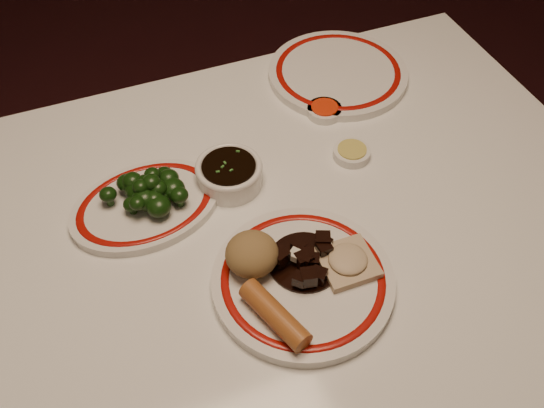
{
  "coord_description": "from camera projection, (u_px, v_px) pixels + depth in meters",
  "views": [
    {
      "loc": [
        -0.2,
        -0.53,
        1.49
      ],
      "look_at": [
        0.02,
        0.03,
        0.8
      ],
      "focal_mm": 40.0,
      "sensor_mm": 36.0,
      "label": 1
    }
  ],
  "objects": [
    {
      "name": "stirfry_heap",
      "position": [
        307.0,
        259.0,
        0.87
      ],
      "size": [
        0.11,
        0.11,
        0.03
      ],
      "color": "black",
      "rests_on": "main_plate"
    },
    {
      "name": "sweet_sour_dish",
      "position": [
        324.0,
        111.0,
        1.12
      ],
      "size": [
        0.06,
        0.06,
        0.02
      ],
      "color": "white",
      "rests_on": "dining_table"
    },
    {
      "name": "spring_roll",
      "position": [
        275.0,
        315.0,
        0.81
      ],
      "size": [
        0.07,
        0.12,
        0.03
      ],
      "primitive_type": "cylinder",
      "rotation": [
        1.57,
        0.0,
        0.33
      ],
      "color": "#AA6029",
      "rests_on": "main_plate"
    },
    {
      "name": "mustard_dish",
      "position": [
        352.0,
        153.0,
        1.04
      ],
      "size": [
        0.06,
        0.06,
        0.02
      ],
      "color": "white",
      "rests_on": "dining_table"
    },
    {
      "name": "dining_table",
      "position": [
        268.0,
        275.0,
        1.0
      ],
      "size": [
        1.2,
        0.9,
        0.75
      ],
      "color": "white",
      "rests_on": "ground"
    },
    {
      "name": "fried_wonton",
      "position": [
        348.0,
        261.0,
        0.87
      ],
      "size": [
        0.08,
        0.08,
        0.02
      ],
      "color": "#C3AD89",
      "rests_on": "main_plate"
    },
    {
      "name": "far_plate",
      "position": [
        338.0,
        73.0,
        1.19
      ],
      "size": [
        0.32,
        0.32,
        0.02
      ],
      "color": "white",
      "rests_on": "dining_table"
    },
    {
      "name": "soy_bowl",
      "position": [
        229.0,
        175.0,
        0.99
      ],
      "size": [
        0.11,
        0.11,
        0.04
      ],
      "color": "white",
      "rests_on": "dining_table"
    },
    {
      "name": "broccoli_pile",
      "position": [
        149.0,
        190.0,
        0.95
      ],
      "size": [
        0.13,
        0.1,
        0.05
      ],
      "color": "#23471C",
      "rests_on": "broccoli_plate"
    },
    {
      "name": "main_plate",
      "position": [
        303.0,
        281.0,
        0.87
      ],
      "size": [
        0.27,
        0.27,
        0.02
      ],
      "color": "white",
      "rests_on": "dining_table"
    },
    {
      "name": "broccoli_plate",
      "position": [
        146.0,
        205.0,
        0.96
      ],
      "size": [
        0.27,
        0.24,
        0.02
      ],
      "color": "white",
      "rests_on": "dining_table"
    },
    {
      "name": "rice_mound",
      "position": [
        252.0,
        254.0,
        0.86
      ],
      "size": [
        0.08,
        0.08,
        0.06
      ],
      "primitive_type": "ellipsoid",
      "color": "olive",
      "rests_on": "main_plate"
    }
  ]
}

